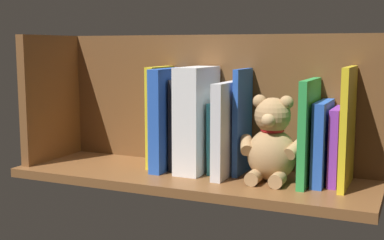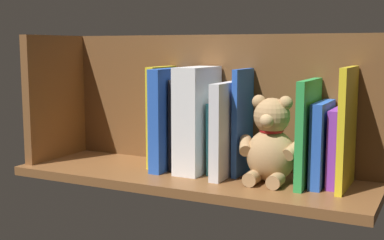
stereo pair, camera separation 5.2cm
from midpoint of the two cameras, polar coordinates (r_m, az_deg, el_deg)
ground_plane at (r=126.68cm, az=-1.19°, el=-6.38°), size 87.95×28.25×2.20cm
shelf_back_panel at (r=134.21cm, az=0.94°, el=2.21°), size 87.95×1.50×33.57cm
shelf_side_divider at (r=146.20cm, az=-16.29°, el=2.37°), size 2.40×22.25×33.57cm
book_0 at (r=116.47cm, az=15.58°, el=-0.79°), size 1.49×15.51×26.33cm
book_1 at (r=119.27cm, az=14.47°, el=-2.79°), size 2.05×12.07×17.14cm
book_2 at (r=118.68cm, az=12.98°, el=-2.44°), size 2.57×14.06×18.58cm
book_3 at (r=117.68cm, az=11.56°, el=-1.28°), size 1.78×16.43×23.44cm
teddy_bear at (r=118.75cm, az=7.54°, el=-2.59°), size 16.03×12.54×19.75cm
book_4 at (r=124.49cm, az=4.40°, el=-0.18°), size 1.32×11.22×25.36cm
book_5 at (r=122.89cm, az=2.81°, el=-0.99°), size 2.47×17.05×22.34cm
book_6 at (r=126.95cm, az=1.93°, el=-1.85°), size 2.69×11.58×17.31cm
dictionary_thick_white at (r=126.46cm, az=-0.51°, el=0.05°), size 6.25×15.34×25.71cm
book_7 at (r=130.10cm, az=-2.17°, el=-0.42°), size 2.10×12.48×22.59cm
book_8 at (r=129.74cm, az=-3.79°, el=0.13°), size 2.98×16.11×25.23cm
book_9 at (r=132.85cm, az=-4.65°, el=0.38°), size 2.13×12.39×25.55cm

